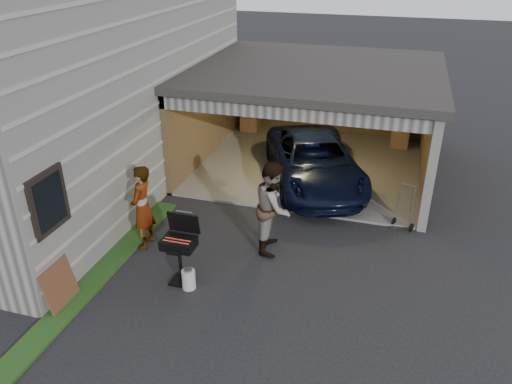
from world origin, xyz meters
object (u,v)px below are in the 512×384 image
at_px(minivan, 314,163).
at_px(plywood_panel, 60,286).
at_px(man, 273,207).
at_px(propane_tank, 189,279).
at_px(bbq_grill, 180,245).
at_px(woman, 142,208).
at_px(hand_truck, 402,221).

distance_m(minivan, plywood_panel, 7.15).
bearing_deg(man, propane_tank, 139.58).
xyz_separation_m(bbq_grill, propane_tank, (0.22, -0.17, -0.63)).
distance_m(minivan, man, 3.35).
distance_m(woman, man, 2.76).
bearing_deg(man, woman, 97.30).
bearing_deg(man, minivan, -11.93).
height_order(woman, hand_truck, woman).
xyz_separation_m(woman, plywood_panel, (-0.53, -2.23, -0.52)).
xyz_separation_m(man, plywood_panel, (-3.20, -2.93, -0.58)).
distance_m(bbq_grill, plywood_panel, 2.25).
height_order(man, propane_tank, man).
xyz_separation_m(man, propane_tank, (-1.18, -1.82, -0.80)).
bearing_deg(hand_truck, propane_tank, -114.22).
distance_m(minivan, woman, 4.99).
height_order(woman, bbq_grill, woman).
bearing_deg(hand_truck, bbq_grill, -117.25).
bearing_deg(bbq_grill, plywood_panel, -144.51).
relative_size(man, hand_truck, 1.74).
bearing_deg(propane_tank, hand_truck, 41.61).
relative_size(bbq_grill, plywood_panel, 1.63).
height_order(woman, plywood_panel, woman).
xyz_separation_m(propane_tank, hand_truck, (3.84, 3.41, 0.02)).
bearing_deg(propane_tank, minivan, 74.30).
relative_size(minivan, hand_truck, 4.05).
bearing_deg(hand_truck, man, -124.92).
relative_size(woman, bbq_grill, 1.35).
bearing_deg(man, hand_truck, -66.50).
xyz_separation_m(plywood_panel, hand_truck, (5.86, 4.52, -0.20)).
bearing_deg(plywood_panel, propane_tank, 28.80).
bearing_deg(woman, propane_tank, 46.91).
xyz_separation_m(bbq_grill, hand_truck, (4.06, 3.23, -0.61)).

